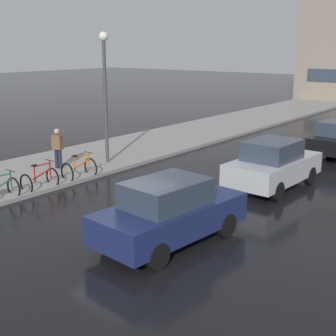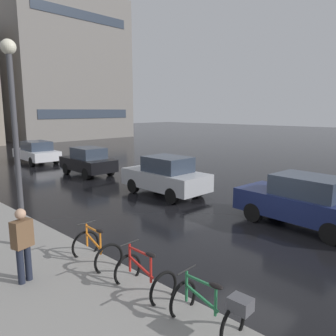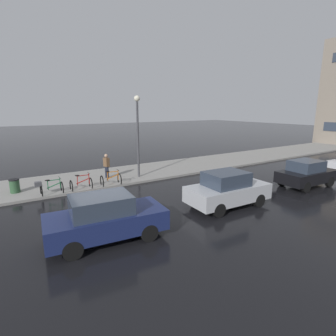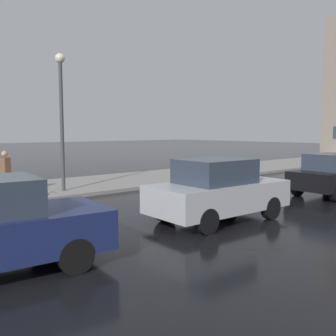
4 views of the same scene
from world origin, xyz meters
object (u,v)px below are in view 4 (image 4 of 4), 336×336
object	(u,v)px
bicycle_third	(11,192)
pedestrian	(5,171)
car_silver	(218,190)
streetlamp	(61,105)
car_black	(333,175)

from	to	relation	value
bicycle_third	pedestrian	bearing A→B (deg)	168.94
car_silver	pedestrian	bearing A→B (deg)	-156.93
streetlamp	bicycle_third	bearing A→B (deg)	-70.60
car_black	pedestrian	size ratio (longest dim) A/B	2.18
car_silver	car_black	size ratio (longest dim) A/B	1.08
car_silver	streetlamp	bearing A→B (deg)	-169.02
bicycle_third	pedestrian	distance (m)	1.71
streetlamp	car_black	bearing A→B (deg)	47.72
bicycle_third	car_silver	bearing A→B (deg)	30.40
car_black	pedestrian	world-z (taller)	pedestrian
car_silver	streetlamp	size ratio (longest dim) A/B	0.76
pedestrian	bicycle_third	bearing A→B (deg)	-11.06
car_silver	pedestrian	xyz separation A→B (m)	(-7.68, -3.27, 0.14)
bicycle_third	car_silver	size ratio (longest dim) A/B	0.29
bicycle_third	car_black	xyz separation A→B (m)	(6.23, 9.96, 0.39)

